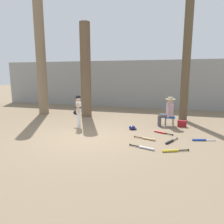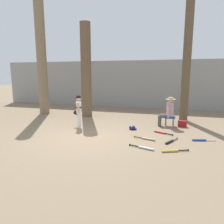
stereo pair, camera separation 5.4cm
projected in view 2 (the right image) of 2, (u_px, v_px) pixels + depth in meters
ground_plane at (89, 137)px, 7.02m from camera, size 60.00×60.00×0.00m
concrete_back_wall at (129, 84)px, 13.23m from camera, size 18.00×0.36×2.98m
tree_near_player at (86, 78)px, 10.18m from camera, size 0.85×0.85×4.72m
tree_behind_spectator at (187, 60)px, 9.07m from camera, size 0.57×0.57×6.05m
young_ballplayer at (78, 109)px, 8.23m from camera, size 0.48×0.54×1.31m
folding_stool at (170, 118)px, 8.42m from camera, size 0.44×0.44×0.41m
seated_spectator at (168, 111)px, 8.39m from camera, size 0.67×0.54×1.20m
handbag_beside_stool at (182, 124)px, 8.35m from camera, size 0.35×0.19×0.26m
tree_far_left at (42, 63)px, 10.79m from camera, size 0.84×0.84×6.29m
bat_blue_youth at (201, 140)px, 6.58m from camera, size 0.72×0.25×0.07m
bat_red_barrel at (161, 132)px, 7.44m from camera, size 0.69×0.39×0.07m
bat_black_composite at (170, 142)px, 6.44m from camera, size 0.40×0.67×0.07m
bat_wood_tan at (147, 139)px, 6.71m from camera, size 0.72×0.27×0.07m
bat_aluminum_silver at (144, 148)px, 5.88m from camera, size 0.76×0.30×0.07m
bat_yellow_trainer at (172, 151)px, 5.65m from camera, size 0.74×0.37×0.07m
batting_helmet_navy at (132, 128)px, 7.95m from camera, size 0.29×0.23×0.17m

